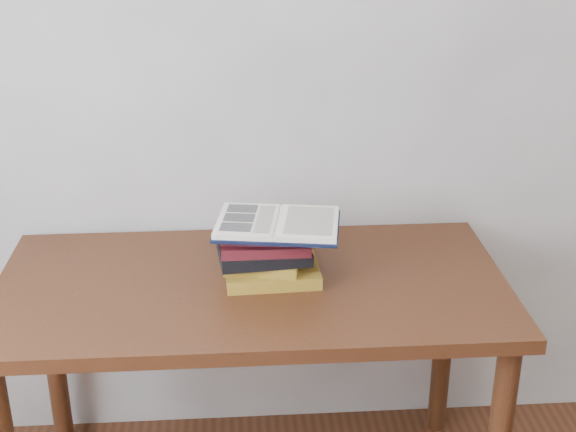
{
  "coord_description": "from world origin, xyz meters",
  "views": [
    {
      "loc": [
        -0.15,
        -0.49,
        1.73
      ],
      "look_at": [
        -0.02,
        1.32,
        0.93
      ],
      "focal_mm": 50.0,
      "sensor_mm": 36.0,
      "label": 1
    }
  ],
  "objects": [
    {
      "name": "room_shell",
      "position": [
        -0.08,
        0.01,
        1.63
      ],
      "size": [
        3.54,
        3.54,
        2.62
      ],
      "color": "silver",
      "rests_on": "ground"
    },
    {
      "name": "desk",
      "position": [
        -0.11,
        1.38,
        0.62
      ],
      "size": [
        1.35,
        0.67,
        0.72
      ],
      "color": "#4A2212",
      "rests_on": "ground"
    },
    {
      "name": "book_stack",
      "position": [
        -0.07,
        1.4,
        0.8
      ],
      "size": [
        0.27,
        0.21,
        0.15
      ],
      "color": "olive",
      "rests_on": "desk"
    },
    {
      "name": "open_book",
      "position": [
        -0.04,
        1.39,
        0.88
      ],
      "size": [
        0.35,
        0.27,
        0.03
      ],
      "rotation": [
        0.0,
        0.0,
        -0.16
      ],
      "color": "black",
      "rests_on": "book_stack"
    }
  ]
}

